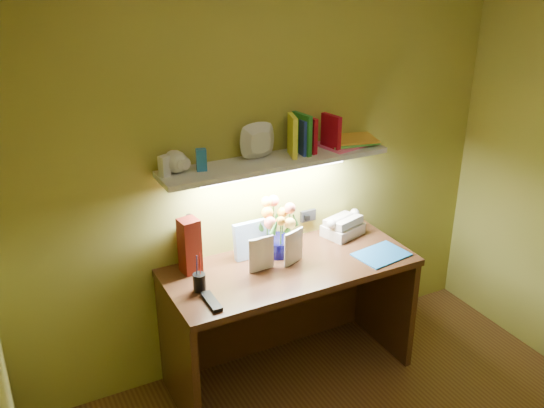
{
  "coord_description": "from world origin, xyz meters",
  "views": [
    {
      "loc": [
        -1.44,
        -1.36,
        2.41
      ],
      "look_at": [
        -0.04,
        1.35,
        1.07
      ],
      "focal_mm": 40.0,
      "sensor_mm": 36.0,
      "label": 1
    }
  ],
  "objects_px": {
    "flower_bouquet": "(277,227)",
    "whisky_bottle": "(190,240)",
    "telephone": "(343,224)",
    "desk": "(290,321)",
    "desk_clock": "(346,225)"
  },
  "relations": [
    {
      "from": "telephone",
      "to": "whisky_bottle",
      "type": "bearing_deg",
      "value": 159.15
    },
    {
      "from": "desk_clock",
      "to": "desk",
      "type": "bearing_deg",
      "value": -154.66
    },
    {
      "from": "flower_bouquet",
      "to": "whisky_bottle",
      "type": "relative_size",
      "value": 1.07
    },
    {
      "from": "telephone",
      "to": "desk",
      "type": "bearing_deg",
      "value": -175.51
    },
    {
      "from": "desk",
      "to": "desk_clock",
      "type": "distance_m",
      "value": 0.68
    },
    {
      "from": "desk_clock",
      "to": "whisky_bottle",
      "type": "height_order",
      "value": "whisky_bottle"
    },
    {
      "from": "flower_bouquet",
      "to": "telephone",
      "type": "height_order",
      "value": "flower_bouquet"
    },
    {
      "from": "telephone",
      "to": "whisky_bottle",
      "type": "relative_size",
      "value": 0.75
    },
    {
      "from": "desk_clock",
      "to": "whisky_bottle",
      "type": "distance_m",
      "value": 1.0
    },
    {
      "from": "desk_clock",
      "to": "whisky_bottle",
      "type": "bearing_deg",
      "value": -179.19
    },
    {
      "from": "desk",
      "to": "telephone",
      "type": "bearing_deg",
      "value": 20.92
    },
    {
      "from": "whisky_bottle",
      "to": "desk",
      "type": "bearing_deg",
      "value": -27.15
    },
    {
      "from": "flower_bouquet",
      "to": "whisky_bottle",
      "type": "xyz_separation_m",
      "value": [
        -0.48,
        0.09,
        -0.01
      ]
    },
    {
      "from": "desk",
      "to": "desk_clock",
      "type": "xyz_separation_m",
      "value": [
        0.5,
        0.2,
        0.42
      ]
    },
    {
      "from": "telephone",
      "to": "desk_clock",
      "type": "height_order",
      "value": "telephone"
    }
  ]
}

